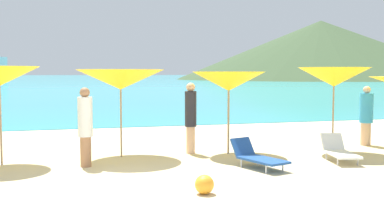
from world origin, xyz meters
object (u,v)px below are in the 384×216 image
(lounge_chair_4, at_px, (339,151))
(beachgoer_1, at_px, (366,114))
(beachgoer_0, at_px, (191,115))
(umbrella_4, at_px, (121,80))
(beachgoer_3, at_px, (85,125))
(umbrella_6, at_px, (334,77))
(lounge_chair_1, at_px, (257,156))
(beach_ball, at_px, (204,184))
(umbrella_5, at_px, (229,81))

(lounge_chair_4, distance_m, beachgoer_1, 2.96)
(lounge_chair_4, height_order, beachgoer_0, beachgoer_0)
(umbrella_4, bearing_deg, lounge_chair_4, -22.02)
(umbrella_4, bearing_deg, beachgoer_3, -132.02)
(umbrella_6, xyz_separation_m, beachgoer_0, (-3.66, 0.86, -0.99))
(lounge_chair_1, distance_m, beachgoer_0, 2.49)
(umbrella_6, xyz_separation_m, lounge_chair_4, (-0.54, -1.13, -1.74))
(umbrella_4, height_order, beachgoer_3, umbrella_4)
(lounge_chair_4, bearing_deg, umbrella_4, 170.16)
(umbrella_4, distance_m, beachgoer_1, 7.14)
(lounge_chair_4, relative_size, beachgoer_0, 0.77)
(umbrella_4, relative_size, beachgoer_3, 1.25)
(umbrella_6, height_order, lounge_chair_4, umbrella_6)
(beachgoer_1, bearing_deg, beachgoer_3, 163.49)
(lounge_chair_1, relative_size, beachgoer_0, 0.82)
(beachgoer_0, bearing_deg, umbrella_6, -177.81)
(umbrella_6, distance_m, beachgoer_1, 2.10)
(lounge_chair_1, bearing_deg, beachgoer_3, 144.21)
(umbrella_6, xyz_separation_m, lounge_chair_1, (-2.73, -1.33, -1.73))
(beachgoer_3, bearing_deg, beachgoer_1, 34.03)
(lounge_chair_1, height_order, lounge_chair_4, lounge_chair_1)
(beachgoer_1, height_order, beachgoer_3, beachgoer_3)
(beachgoer_3, relative_size, beach_ball, 5.23)
(umbrella_4, distance_m, lounge_chair_1, 3.88)
(beach_ball, bearing_deg, beachgoer_3, 122.00)
(umbrella_5, distance_m, lounge_chair_1, 2.52)
(umbrella_4, height_order, beachgoer_1, umbrella_4)
(umbrella_5, xyz_separation_m, beachgoer_3, (-3.67, -0.75, -0.93))
(lounge_chair_4, bearing_deg, umbrella_6, 76.82)
(beachgoer_0, distance_m, beachgoer_3, 2.91)
(umbrella_5, xyz_separation_m, beachgoer_0, (-0.95, 0.26, -0.88))
(umbrella_5, bearing_deg, beachgoer_3, -168.39)
(umbrella_5, relative_size, lounge_chair_4, 1.49)
(umbrella_6, bearing_deg, beachgoer_3, -178.58)
(beach_ball, bearing_deg, umbrella_6, 34.74)
(umbrella_4, xyz_separation_m, beachgoer_3, (-0.92, -1.02, -0.99))
(umbrella_4, distance_m, lounge_chair_4, 5.57)
(umbrella_5, relative_size, beachgoer_0, 1.15)
(lounge_chair_1, distance_m, lounge_chair_4, 2.21)
(lounge_chair_4, relative_size, beachgoer_1, 0.83)
(lounge_chair_1, relative_size, beach_ball, 4.45)
(umbrella_4, bearing_deg, lounge_chair_1, -38.76)
(beachgoer_3, bearing_deg, umbrella_6, 28.56)
(umbrella_5, bearing_deg, lounge_chair_4, -38.44)
(umbrella_5, distance_m, lounge_chair_4, 3.22)
(umbrella_6, distance_m, lounge_chair_1, 3.50)
(lounge_chair_1, bearing_deg, beachgoer_1, 8.18)
(umbrella_5, height_order, lounge_chair_1, umbrella_5)
(beachgoer_1, bearing_deg, umbrella_6, -176.76)
(beachgoer_3, bearing_deg, umbrella_4, 75.11)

